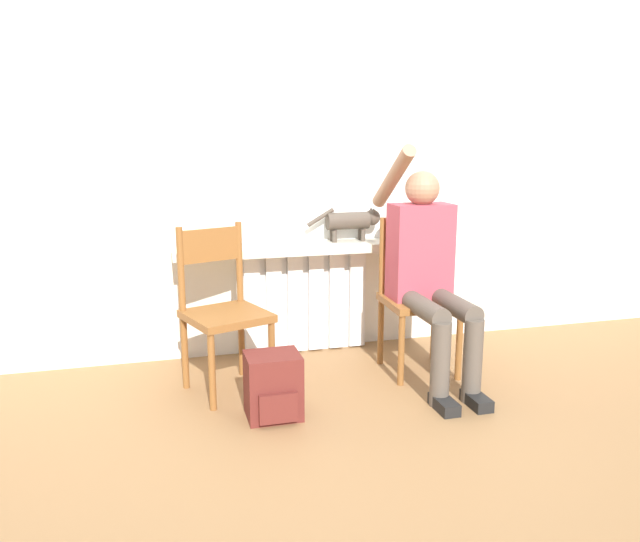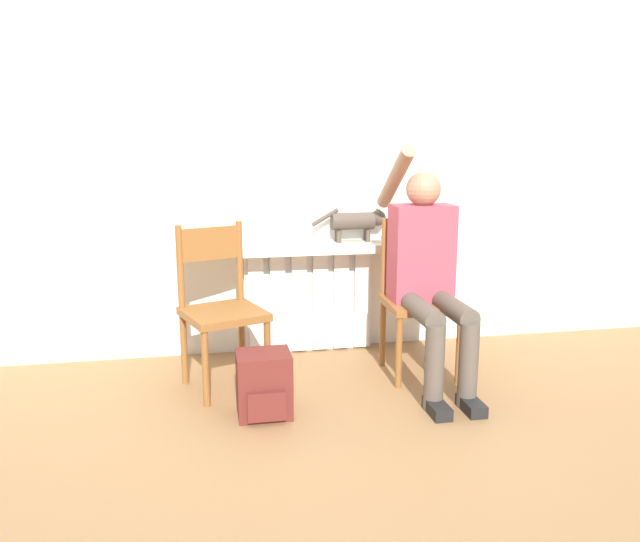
{
  "view_description": "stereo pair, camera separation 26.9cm",
  "coord_description": "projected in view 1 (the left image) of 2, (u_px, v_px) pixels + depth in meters",
  "views": [
    {
      "loc": [
        -0.9,
        -2.55,
        1.35
      ],
      "look_at": [
        0.0,
        0.77,
        0.6
      ],
      "focal_mm": 35.0,
      "sensor_mm": 36.0,
      "label": 1
    },
    {
      "loc": [
        -0.64,
        -2.61,
        1.35
      ],
      "look_at": [
        0.0,
        0.77,
        0.6
      ],
      "focal_mm": 35.0,
      "sensor_mm": 36.0,
      "label": 2
    }
  ],
  "objects": [
    {
      "name": "chair_left",
      "position": [
        223.0,
        308.0,
        3.31
      ],
      "size": [
        0.5,
        0.5,
        0.89
      ],
      "rotation": [
        0.0,
        0.0,
        0.34
      ],
      "color": "brown",
      "rests_on": "ground_plane"
    },
    {
      "name": "ground_plane",
      "position": [
        363.0,
        429.0,
        2.92
      ],
      "size": [
        12.0,
        12.0,
        0.0
      ],
      "primitive_type": "plane",
      "color": "olive"
    },
    {
      "name": "cat",
      "position": [
        353.0,
        221.0,
        3.87
      ],
      "size": [
        0.47,
        0.11,
        0.21
      ],
      "color": "#4C4238",
      "rests_on": "windowsill"
    },
    {
      "name": "backpack",
      "position": [
        273.0,
        386.0,
        3.02
      ],
      "size": [
        0.26,
        0.25,
        0.32
      ],
      "color": "maroon",
      "rests_on": "ground_plane"
    },
    {
      "name": "wall_with_window",
      "position": [
        300.0,
        136.0,
        3.8
      ],
      "size": [
        7.0,
        0.06,
        2.7
      ],
      "color": "white",
      "rests_on": "ground_plane"
    },
    {
      "name": "chair_right",
      "position": [
        417.0,
        294.0,
        3.6
      ],
      "size": [
        0.4,
        0.4,
        0.89
      ],
      "rotation": [
        0.0,
        0.0,
        -0.03
      ],
      "color": "brown",
      "rests_on": "ground_plane"
    },
    {
      "name": "windowsill",
      "position": [
        307.0,
        248.0,
        3.79
      ],
      "size": [
        1.61,
        0.26,
        0.05
      ],
      "color": "beige",
      "rests_on": "radiator"
    },
    {
      "name": "person",
      "position": [
        428.0,
        267.0,
        3.43
      ],
      "size": [
        0.36,
        1.03,
        1.31
      ],
      "color": "brown",
      "rests_on": "ground_plane"
    },
    {
      "name": "window_glass",
      "position": [
        302.0,
        166.0,
        3.8
      ],
      "size": [
        1.55,
        0.01,
        0.93
      ],
      "color": "white",
      "rests_on": "windowsill"
    },
    {
      "name": "radiator",
      "position": [
        304.0,
        301.0,
        3.94
      ],
      "size": [
        0.81,
        0.08,
        0.66
      ],
      "color": "white",
      "rests_on": "ground_plane"
    }
  ]
}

